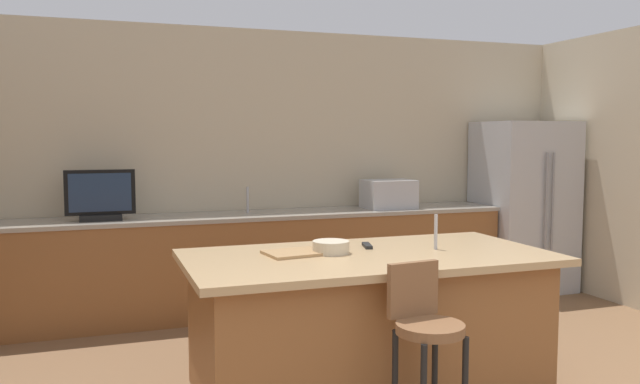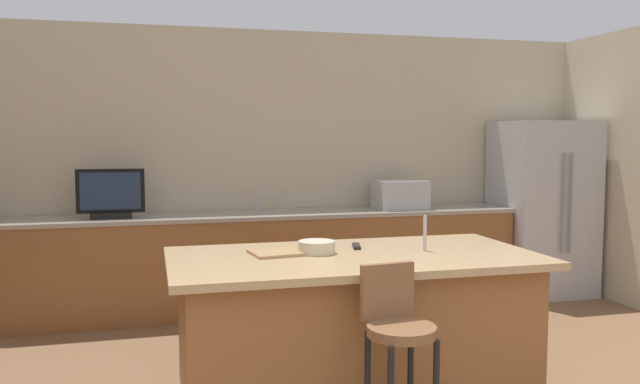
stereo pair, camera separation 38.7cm
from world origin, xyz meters
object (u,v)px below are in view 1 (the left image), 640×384
object	(u,v)px
kitchen_island	(368,327)
cutting_board	(295,253)
refrigerator	(523,206)
bar_stool_center	(426,344)
tv_monitor	(100,197)
fruit_bowl	(331,247)
tv_remote	(367,246)
microwave	(388,194)

from	to	relation	value
kitchen_island	cutting_board	distance (m)	0.63
refrigerator	bar_stool_center	xyz separation A→B (m)	(-2.71, -2.85, -0.30)
bar_stool_center	refrigerator	bearing A→B (deg)	39.59
tv_monitor	bar_stool_center	world-z (taller)	tv_monitor
kitchen_island	tv_monitor	distance (m)	2.70
bar_stool_center	fruit_bowl	bearing A→B (deg)	97.14
bar_stool_center	tv_remote	size ratio (longest dim) A/B	5.76
tv_remote	tv_monitor	bearing A→B (deg)	143.41
tv_monitor	cutting_board	bearing A→B (deg)	-62.11
refrigerator	microwave	xyz separation A→B (m)	(-1.53, 0.08, 0.17)
tv_monitor	microwave	bearing A→B (deg)	1.11
refrigerator	tv_monitor	world-z (taller)	refrigerator
refrigerator	tv_monitor	distance (m)	4.21
refrigerator	tv_remote	distance (m)	3.25
tv_remote	cutting_board	world-z (taller)	tv_remote
refrigerator	cutting_board	distance (m)	3.72
tv_remote	microwave	bearing A→B (deg)	75.39
tv_monitor	refrigerator	bearing A→B (deg)	-0.37
refrigerator	fruit_bowl	world-z (taller)	refrigerator
refrigerator	bar_stool_center	bearing A→B (deg)	-133.57
kitchen_island	tv_monitor	xyz separation A→B (m)	(-1.50, 2.16, 0.64)
microwave	refrigerator	bearing A→B (deg)	-2.97
kitchen_island	tv_monitor	bearing A→B (deg)	124.80
tv_monitor	bar_stool_center	xyz separation A→B (m)	(1.49, -2.88, -0.52)
fruit_bowl	cutting_board	distance (m)	0.22
refrigerator	cutting_board	world-z (taller)	refrigerator
tv_remote	refrigerator	bearing A→B (deg)	50.31
cutting_board	tv_remote	bearing A→B (deg)	9.85
kitchen_island	refrigerator	xyz separation A→B (m)	(2.71, 2.13, 0.42)
fruit_bowl	cutting_board	world-z (taller)	fruit_bowl
kitchen_island	fruit_bowl	xyz separation A→B (m)	(-0.21, 0.09, 0.48)
bar_stool_center	microwave	bearing A→B (deg)	61.13
microwave	bar_stool_center	xyz separation A→B (m)	(-1.19, -2.93, -0.46)
refrigerator	tv_monitor	bearing A→B (deg)	179.63
refrigerator	cutting_board	xyz separation A→B (m)	(-3.13, -2.00, 0.04)
tv_monitor	fruit_bowl	distance (m)	2.44
microwave	fruit_bowl	distance (m)	2.53
kitchen_island	bar_stool_center	xyz separation A→B (m)	(-0.00, -0.72, 0.12)
kitchen_island	fruit_bowl	distance (m)	0.53
refrigerator	kitchen_island	bearing A→B (deg)	-141.86
tv_monitor	fruit_bowl	bearing A→B (deg)	-57.99
refrigerator	microwave	bearing A→B (deg)	177.03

